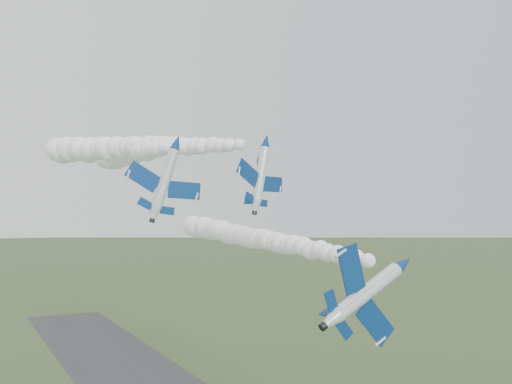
% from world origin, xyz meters
% --- Properties ---
extents(jet_lead, '(5.64, 13.85, 10.14)m').
position_xyz_m(jet_lead, '(9.28, -3.25, 29.17)').
color(jet_lead, silver).
extents(smoke_trail_jet_lead, '(5.57, 66.02, 4.47)m').
position_xyz_m(smoke_trail_jet_lead, '(10.09, 33.68, 30.76)').
color(smoke_trail_jet_lead, white).
extents(jet_pair_left, '(10.12, 12.56, 3.99)m').
position_xyz_m(jet_pair_left, '(-8.00, 22.12, 44.51)').
color(jet_pair_left, silver).
extents(smoke_trail_jet_pair_left, '(14.04, 74.30, 5.76)m').
position_xyz_m(smoke_trail_jet_pair_left, '(-3.92, 61.65, 46.97)').
color(smoke_trail_jet_pair_left, white).
extents(jet_pair_right, '(9.91, 11.73, 3.63)m').
position_xyz_m(jet_pair_right, '(5.46, 21.18, 45.44)').
color(jet_pair_right, silver).
extents(smoke_trail_jet_pair_right, '(26.70, 56.42, 5.33)m').
position_xyz_m(smoke_trail_jet_pair_right, '(-6.05, 51.09, 46.97)').
color(smoke_trail_jet_pair_right, white).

